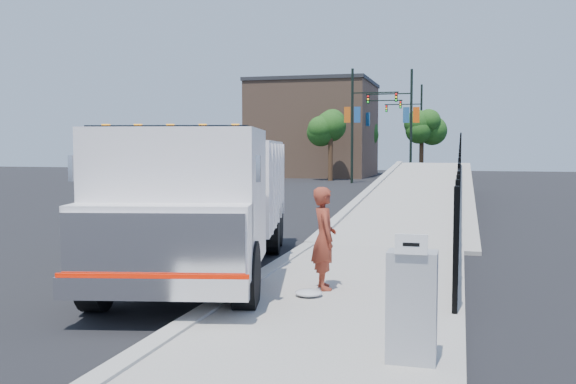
# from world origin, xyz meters

# --- Properties ---
(ground) EXTENTS (120.00, 120.00, 0.00)m
(ground) POSITION_xyz_m (0.00, 0.00, 0.00)
(ground) COLOR black
(ground) RESTS_ON ground
(sidewalk) EXTENTS (3.55, 12.00, 0.12)m
(sidewalk) POSITION_xyz_m (1.93, -2.00, 0.06)
(sidewalk) COLOR #9E998E
(sidewalk) RESTS_ON ground
(curb) EXTENTS (0.30, 12.00, 0.16)m
(curb) POSITION_xyz_m (0.00, -2.00, 0.08)
(curb) COLOR #ADAAA3
(curb) RESTS_ON ground
(ramp) EXTENTS (3.95, 24.06, 3.19)m
(ramp) POSITION_xyz_m (2.12, 16.00, 0.00)
(ramp) COLOR #9E998E
(ramp) RESTS_ON ground
(iron_fence) EXTENTS (0.10, 28.00, 1.80)m
(iron_fence) POSITION_xyz_m (3.55, 12.00, 0.90)
(iron_fence) COLOR black
(iron_fence) RESTS_ON ground
(truck) EXTENTS (4.42, 8.79, 2.88)m
(truck) POSITION_xyz_m (-1.29, 0.27, 1.62)
(truck) COLOR black
(truck) RESTS_ON ground
(worker) EXTENTS (0.63, 0.75, 1.74)m
(worker) POSITION_xyz_m (1.38, -0.90, 0.99)
(worker) COLOR maroon
(worker) RESTS_ON sidewalk
(utility_cabinet) EXTENTS (0.55, 0.40, 1.25)m
(utility_cabinet) POSITION_xyz_m (3.10, -4.27, 0.75)
(utility_cabinet) COLOR gray
(utility_cabinet) RESTS_ON sidewalk
(arrow_sign) EXTENTS (0.35, 0.04, 0.22)m
(arrow_sign) POSITION_xyz_m (3.10, -4.49, 1.48)
(arrow_sign) COLOR white
(arrow_sign) RESTS_ON utility_cabinet
(debris) EXTENTS (0.45, 0.45, 0.11)m
(debris) POSITION_xyz_m (1.26, -1.50, 0.18)
(debris) COLOR silver
(debris) RESTS_ON sidewalk
(light_pole_0) EXTENTS (3.77, 0.22, 8.00)m
(light_pole_0) POSITION_xyz_m (-3.53, 33.24, 4.36)
(light_pole_0) COLOR black
(light_pole_0) RESTS_ON ground
(light_pole_1) EXTENTS (3.77, 0.22, 8.00)m
(light_pole_1) POSITION_xyz_m (-0.18, 34.59, 4.36)
(light_pole_1) COLOR black
(light_pole_1) RESTS_ON ground
(light_pole_2) EXTENTS (3.77, 0.22, 8.00)m
(light_pole_2) POSITION_xyz_m (-3.94, 41.00, 4.36)
(light_pole_2) COLOR black
(light_pole_2) RESTS_ON ground
(light_pole_3) EXTENTS (3.78, 0.22, 8.00)m
(light_pole_3) POSITION_xyz_m (-0.17, 46.07, 4.36)
(light_pole_3) COLOR black
(light_pole_3) RESTS_ON ground
(tree_0) EXTENTS (2.41, 2.41, 5.20)m
(tree_0) POSITION_xyz_m (-5.96, 36.14, 3.93)
(tree_0) COLOR #382314
(tree_0) RESTS_ON ground
(tree_1) EXTENTS (2.11, 2.11, 5.05)m
(tree_1) POSITION_xyz_m (0.58, 39.60, 3.90)
(tree_1) COLOR #382314
(tree_1) RESTS_ON ground
(tree_2) EXTENTS (2.72, 2.72, 5.36)m
(tree_2) POSITION_xyz_m (-5.23, 47.77, 3.95)
(tree_2) COLOR #382314
(tree_2) RESTS_ON ground
(building) EXTENTS (10.00, 10.00, 8.00)m
(building) POSITION_xyz_m (-9.00, 44.00, 4.00)
(building) COLOR #8C664C
(building) RESTS_ON ground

